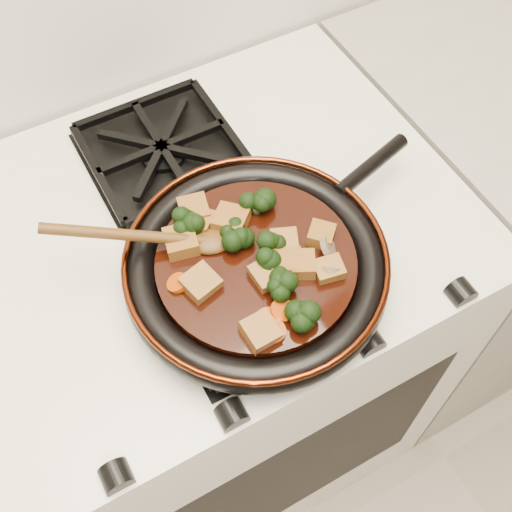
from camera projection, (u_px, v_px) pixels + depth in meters
stove at (219, 349)px, 1.32m from camera, size 0.76×0.60×0.90m
burner_grate_front at (249, 289)px, 0.86m from camera, size 0.23×0.23×0.03m
burner_grate_back at (163, 151)px, 0.99m from camera, size 0.23×0.23×0.03m
skillet at (257, 266)px, 0.84m from camera, size 0.47×0.35×0.05m
braising_sauce at (256, 265)px, 0.84m from camera, size 0.26×0.26×0.02m
tofu_cube_0 at (231, 221)px, 0.85m from camera, size 0.06×0.06×0.03m
tofu_cube_1 at (181, 242)px, 0.84m from camera, size 0.05×0.05×0.03m
tofu_cube_2 at (301, 265)px, 0.82m from camera, size 0.05×0.05×0.02m
tofu_cube_3 at (194, 211)px, 0.86m from camera, size 0.05×0.05×0.02m
tofu_cube_4 at (201, 222)px, 0.86m from camera, size 0.05×0.05×0.02m
tofu_cube_5 at (200, 283)px, 0.80m from camera, size 0.05×0.05×0.03m
tofu_cube_6 at (329, 270)px, 0.81m from camera, size 0.04×0.04×0.02m
tofu_cube_7 at (267, 275)px, 0.81m from camera, size 0.04×0.04×0.02m
tofu_cube_8 at (286, 263)px, 0.82m from camera, size 0.05×0.05×0.03m
tofu_cube_9 at (284, 242)px, 0.84m from camera, size 0.05×0.05×0.02m
tofu_cube_10 at (260, 332)px, 0.77m from camera, size 0.04×0.04×0.03m
tofu_cube_11 at (321, 235)px, 0.84m from camera, size 0.05×0.05×0.02m
broccoli_floret_0 at (190, 224)px, 0.85m from camera, size 0.07×0.07×0.07m
broccoli_floret_1 at (276, 287)px, 0.79m from camera, size 0.09×0.08×0.07m
broccoli_floret_2 at (272, 253)px, 0.82m from camera, size 0.09×0.08×0.08m
broccoli_floret_3 at (256, 207)px, 0.86m from camera, size 0.08×0.08×0.07m
broccoli_floret_4 at (309, 316)px, 0.77m from camera, size 0.09×0.09×0.07m
broccoli_floret_5 at (235, 237)px, 0.84m from camera, size 0.08×0.09×0.07m
carrot_coin_0 at (268, 319)px, 0.78m from camera, size 0.03×0.03×0.01m
carrot_coin_1 at (257, 204)px, 0.87m from camera, size 0.03×0.03×0.02m
carrot_coin_2 at (273, 331)px, 0.77m from camera, size 0.03×0.03×0.01m
carrot_coin_3 at (290, 261)px, 0.82m from camera, size 0.03×0.03×0.02m
carrot_coin_4 at (178, 283)px, 0.81m from camera, size 0.03×0.03×0.02m
carrot_coin_5 at (282, 310)px, 0.79m from camera, size 0.03×0.03×0.02m
mushroom_slice_0 at (330, 249)px, 0.83m from camera, size 0.04×0.04×0.03m
mushroom_slice_1 at (193, 227)px, 0.85m from camera, size 0.04×0.04×0.02m
mushroom_slice_2 at (331, 269)px, 0.82m from camera, size 0.04×0.04×0.03m
wooden_spoon at (166, 238)px, 0.82m from camera, size 0.14×0.08×0.22m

